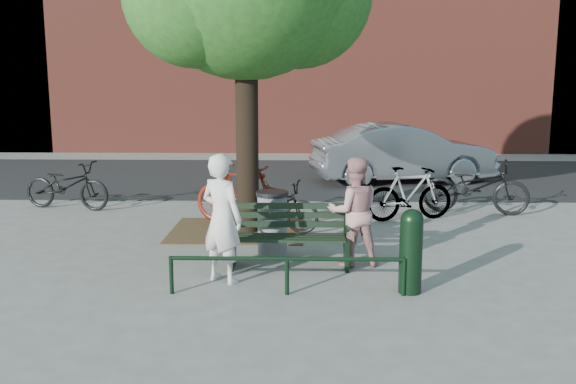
{
  "coord_description": "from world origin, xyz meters",
  "views": [
    {
      "loc": [
        0.22,
        -9.13,
        2.8
      ],
      "look_at": [
        -0.04,
        1.0,
        0.95
      ],
      "focal_mm": 40.0,
      "sensor_mm": 36.0,
      "label": 1
    }
  ],
  "objects_px": {
    "person_left": "(222,218)",
    "litter_bin": "(272,223)",
    "bicycle_c": "(270,206)",
    "person_right": "(354,212)",
    "park_bench": "(289,235)",
    "parked_car": "(403,153)",
    "bollard": "(411,248)"
  },
  "relations": [
    {
      "from": "park_bench",
      "to": "person_right",
      "type": "distance_m",
      "value": 1.01
    },
    {
      "from": "person_left",
      "to": "parked_car",
      "type": "distance_m",
      "value": 9.16
    },
    {
      "from": "person_right",
      "to": "bicycle_c",
      "type": "height_order",
      "value": "person_right"
    },
    {
      "from": "park_bench",
      "to": "person_right",
      "type": "relative_size",
      "value": 1.07
    },
    {
      "from": "person_right",
      "to": "bollard",
      "type": "distance_m",
      "value": 1.4
    },
    {
      "from": "person_left",
      "to": "person_right",
      "type": "xyz_separation_m",
      "value": [
        1.85,
        0.81,
        -0.07
      ]
    },
    {
      "from": "person_left",
      "to": "litter_bin",
      "type": "height_order",
      "value": "person_left"
    },
    {
      "from": "person_right",
      "to": "litter_bin",
      "type": "relative_size",
      "value": 1.58
    },
    {
      "from": "park_bench",
      "to": "person_right",
      "type": "height_order",
      "value": "person_right"
    },
    {
      "from": "bollard",
      "to": "person_left",
      "type": "bearing_deg",
      "value": 170.71
    },
    {
      "from": "bollard",
      "to": "parked_car",
      "type": "distance_m",
      "value": 8.87
    },
    {
      "from": "litter_bin",
      "to": "bicycle_c",
      "type": "xyz_separation_m",
      "value": [
        -0.12,
        1.6,
        -0.05
      ]
    },
    {
      "from": "person_left",
      "to": "bollard",
      "type": "bearing_deg",
      "value": -155.71
    },
    {
      "from": "person_left",
      "to": "bicycle_c",
      "type": "height_order",
      "value": "person_left"
    },
    {
      "from": "litter_bin",
      "to": "bicycle_c",
      "type": "height_order",
      "value": "litter_bin"
    },
    {
      "from": "park_bench",
      "to": "bollard",
      "type": "distance_m",
      "value": 1.97
    },
    {
      "from": "person_right",
      "to": "litter_bin",
      "type": "distance_m",
      "value": 1.34
    },
    {
      "from": "person_left",
      "to": "bicycle_c",
      "type": "xyz_separation_m",
      "value": [
        0.5,
        2.86,
        -0.42
      ]
    },
    {
      "from": "person_right",
      "to": "bollard",
      "type": "height_order",
      "value": "person_right"
    },
    {
      "from": "bollard",
      "to": "litter_bin",
      "type": "height_order",
      "value": "bollard"
    },
    {
      "from": "bollard",
      "to": "litter_bin",
      "type": "bearing_deg",
      "value": 138.34
    },
    {
      "from": "park_bench",
      "to": "litter_bin",
      "type": "relative_size",
      "value": 1.69
    },
    {
      "from": "person_right",
      "to": "parked_car",
      "type": "distance_m",
      "value": 7.79
    },
    {
      "from": "litter_bin",
      "to": "person_right",
      "type": "bearing_deg",
      "value": -20.1
    },
    {
      "from": "parked_car",
      "to": "bicycle_c",
      "type": "bearing_deg",
      "value": 138.3
    },
    {
      "from": "person_right",
      "to": "litter_bin",
      "type": "height_order",
      "value": "person_right"
    },
    {
      "from": "bicycle_c",
      "to": "parked_car",
      "type": "distance_m",
      "value": 6.39
    },
    {
      "from": "bollard",
      "to": "bicycle_c",
      "type": "height_order",
      "value": "bollard"
    },
    {
      "from": "bicycle_c",
      "to": "bollard",
      "type": "bearing_deg",
      "value": -136.27
    },
    {
      "from": "bicycle_c",
      "to": "parked_car",
      "type": "height_order",
      "value": "parked_car"
    },
    {
      "from": "person_right",
      "to": "bollard",
      "type": "xyz_separation_m",
      "value": [
        0.65,
        -1.22,
        -0.22
      ]
    },
    {
      "from": "person_left",
      "to": "person_right",
      "type": "relative_size",
      "value": 1.09
    }
  ]
}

